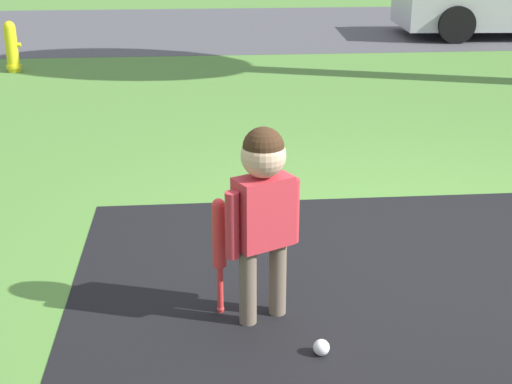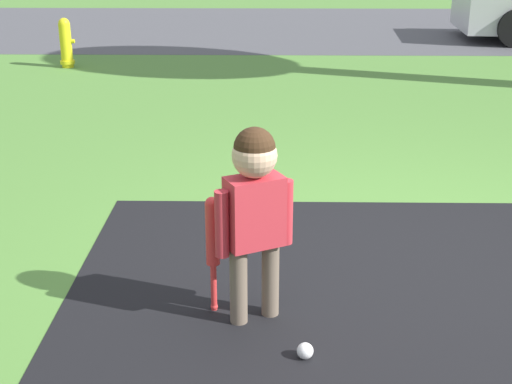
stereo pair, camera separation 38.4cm
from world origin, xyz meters
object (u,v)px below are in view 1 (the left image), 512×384
at_px(child, 263,199).
at_px(fire_hydrant, 12,47).
at_px(sports_ball, 321,347).
at_px(parked_car, 511,3).
at_px(baseball_bat, 219,240).

distance_m(child, fire_hydrant, 7.19).
distance_m(sports_ball, parked_car, 10.77).
relative_size(baseball_bat, fire_hydrant, 0.95).
xyz_separation_m(child, parked_car, (5.26, 9.15, -0.10)).
bearing_deg(baseball_bat, parked_car, 58.87).
relative_size(sports_ball, parked_car, 0.02).
xyz_separation_m(child, sports_ball, (0.25, -0.36, -0.63)).
distance_m(baseball_bat, fire_hydrant, 7.03).
bearing_deg(sports_ball, child, 124.40).
distance_m(child, baseball_bat, 0.34).
bearing_deg(fire_hydrant, baseball_bat, -68.97).
xyz_separation_m(sports_ball, parked_car, (5.02, 9.51, 0.52)).
bearing_deg(fire_hydrant, child, -67.58).
bearing_deg(sports_ball, fire_hydrant, 113.10).
bearing_deg(child, baseball_bat, 133.71).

